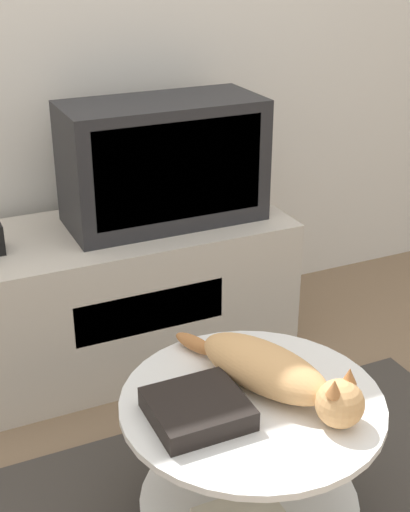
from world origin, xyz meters
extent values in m
cube|color=beige|center=(-0.01, 0.97, 0.26)|extent=(1.16, 0.51, 0.53)
cube|color=#B7AD9E|center=(-0.01, 0.72, 0.32)|extent=(0.52, 0.01, 0.15)
cube|color=#232326|center=(0.14, 0.97, 0.74)|extent=(0.68, 0.31, 0.42)
cube|color=black|center=(0.14, 0.82, 0.75)|extent=(0.58, 0.01, 0.33)
cylinder|color=#B7B7BC|center=(-0.02, 0.01, 0.22)|extent=(0.04, 0.04, 0.40)
cylinder|color=white|center=(-0.02, 0.01, 0.12)|extent=(0.57, 0.57, 0.01)
cylinder|color=white|center=(-0.02, 0.01, 0.43)|extent=(0.65, 0.65, 0.02)
cube|color=#1E664C|center=(0.07, 0.10, 0.14)|extent=(0.19, 0.15, 0.02)
cube|color=black|center=(-0.16, 0.00, 0.46)|extent=(0.22, 0.21, 0.05)
ellipsoid|color=tan|center=(0.04, 0.05, 0.49)|extent=(0.29, 0.40, 0.11)
sphere|color=tan|center=(0.12, -0.16, 0.49)|extent=(0.11, 0.11, 0.11)
cone|color=#B2703D|center=(0.15, -0.14, 0.55)|extent=(0.04, 0.04, 0.04)
cone|color=#B2703D|center=(0.09, -0.17, 0.55)|extent=(0.04, 0.04, 0.04)
ellipsoid|color=#B2703D|center=(-0.05, 0.26, 0.46)|extent=(0.09, 0.14, 0.04)
camera|label=1|loc=(-0.71, -1.23, 1.48)|focal=50.00mm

